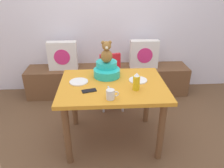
# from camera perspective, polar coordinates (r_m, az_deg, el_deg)

# --- Properties ---
(ground_plane) EXTENTS (8.00, 8.00, 0.00)m
(ground_plane) POSITION_cam_1_polar(r_m,az_deg,el_deg) (2.68, 0.14, -14.34)
(ground_plane) COLOR brown
(back_wall) EXTENTS (4.40, 0.10, 2.60)m
(back_wall) POSITION_cam_1_polar(r_m,az_deg,el_deg) (3.51, -1.43, 18.98)
(back_wall) COLOR silver
(back_wall) RESTS_ON ground_plane
(window_bench) EXTENTS (2.60, 0.44, 0.46)m
(window_bench) POSITION_cam_1_polar(r_m,az_deg,el_deg) (3.55, -1.07, 0.99)
(window_bench) COLOR brown
(window_bench) RESTS_ON ground_plane
(pillow_floral_left) EXTENTS (0.44, 0.15, 0.44)m
(pillow_floral_left) POSITION_cam_1_polar(r_m,az_deg,el_deg) (3.40, -13.06, 7.37)
(pillow_floral_left) COLOR white
(pillow_floral_left) RESTS_ON window_bench
(pillow_floral_right) EXTENTS (0.44, 0.15, 0.44)m
(pillow_floral_right) POSITION_cam_1_polar(r_m,az_deg,el_deg) (3.43, 8.55, 7.90)
(pillow_floral_right) COLOR white
(pillow_floral_right) RESTS_ON window_bench
(dining_table) EXTENTS (1.13, 0.85, 0.74)m
(dining_table) POSITION_cam_1_polar(r_m,az_deg,el_deg) (2.32, 0.15, -2.59)
(dining_table) COLOR orange
(dining_table) RESTS_ON ground_plane
(highchair) EXTENTS (0.38, 0.50, 0.79)m
(highchair) POSITION_cam_1_polar(r_m,az_deg,el_deg) (3.03, 0.10, 2.48)
(highchair) COLOR red
(highchair) RESTS_ON ground_plane
(infant_seat_teal) EXTENTS (0.30, 0.33, 0.16)m
(infant_seat_teal) POSITION_cam_1_polar(r_m,az_deg,el_deg) (2.44, -1.42, 3.81)
(infant_seat_teal) COLOR #25BCB1
(infant_seat_teal) RESTS_ON dining_table
(teddy_bear) EXTENTS (0.13, 0.12, 0.25)m
(teddy_bear) POSITION_cam_1_polar(r_m,az_deg,el_deg) (2.37, -1.47, 8.42)
(teddy_bear) COLOR olive
(teddy_bear) RESTS_ON infant_seat_teal
(ketchup_bottle) EXTENTS (0.07, 0.07, 0.18)m
(ketchup_bottle) POSITION_cam_1_polar(r_m,az_deg,el_deg) (2.13, 6.53, 0.57)
(ketchup_bottle) COLOR gold
(ketchup_bottle) RESTS_ON dining_table
(coffee_mug) EXTENTS (0.12, 0.08, 0.09)m
(coffee_mug) POSITION_cam_1_polar(r_m,az_deg,el_deg) (1.97, -0.36, -2.79)
(coffee_mug) COLOR silver
(coffee_mug) RESTS_ON dining_table
(dinner_plate_near) EXTENTS (0.20, 0.20, 0.01)m
(dinner_plate_near) POSITION_cam_1_polar(r_m,az_deg,el_deg) (2.36, 6.96, 1.04)
(dinner_plate_near) COLOR white
(dinner_plate_near) RESTS_ON dining_table
(dinner_plate_far) EXTENTS (0.20, 0.20, 0.01)m
(dinner_plate_far) POSITION_cam_1_polar(r_m,az_deg,el_deg) (2.33, -8.86, 0.61)
(dinner_plate_far) COLOR white
(dinner_plate_far) RESTS_ON dining_table
(cell_phone) EXTENTS (0.16, 0.10, 0.01)m
(cell_phone) POSITION_cam_1_polar(r_m,az_deg,el_deg) (2.13, -6.14, -1.79)
(cell_phone) COLOR black
(cell_phone) RESTS_ON dining_table
(table_fork) EXTENTS (0.05, 0.17, 0.01)m
(table_fork) POSITION_cam_1_polar(r_m,az_deg,el_deg) (2.14, -0.56, -1.63)
(table_fork) COLOR silver
(table_fork) RESTS_ON dining_table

